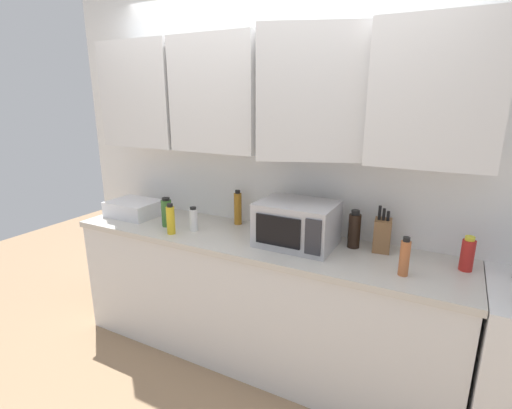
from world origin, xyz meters
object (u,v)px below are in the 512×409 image
(bottle_yellow_mustard, at_px, (171,220))
(bottle_soy_dark, at_px, (354,230))
(bottle_amber_vinegar, at_px, (238,208))
(dish_rack, at_px, (134,208))
(bottle_white_jar, at_px, (194,219))
(microwave, at_px, (297,224))
(bottle_spice_jar, at_px, (405,257))
(knife_block, at_px, (382,235))
(bottle_red_sauce, at_px, (467,254))
(bottle_green_oil, at_px, (167,212))

(bottle_yellow_mustard, bearing_deg, bottle_soy_dark, 16.29)
(bottle_amber_vinegar, bearing_deg, dish_rack, -166.08)
(dish_rack, xyz_separation_m, bottle_amber_vinegar, (0.84, 0.21, 0.06))
(bottle_white_jar, relative_size, bottle_amber_vinegar, 0.67)
(microwave, height_order, bottle_white_jar, microwave)
(bottle_yellow_mustard, distance_m, bottle_spice_jar, 1.51)
(bottle_soy_dark, bearing_deg, knife_block, 7.54)
(bottle_yellow_mustard, relative_size, bottle_red_sauce, 1.10)
(bottle_soy_dark, height_order, bottle_yellow_mustard, bottle_soy_dark)
(knife_block, distance_m, bottle_yellow_mustard, 1.39)
(bottle_soy_dark, xyz_separation_m, bottle_yellow_mustard, (-1.17, -0.34, -0.01))
(dish_rack, height_order, bottle_yellow_mustard, bottle_yellow_mustard)
(knife_block, distance_m, bottle_spice_jar, 0.33)
(dish_rack, distance_m, bottle_spice_jar, 2.04)
(bottle_yellow_mustard, bearing_deg, microwave, 14.34)
(bottle_red_sauce, bearing_deg, bottle_soy_dark, 175.87)
(microwave, relative_size, bottle_white_jar, 2.79)
(microwave, xyz_separation_m, bottle_spice_jar, (0.67, -0.14, -0.04))
(bottle_amber_vinegar, bearing_deg, bottle_yellow_mustard, -127.06)
(bottle_green_oil, xyz_separation_m, bottle_amber_vinegar, (0.43, 0.28, 0.02))
(bottle_white_jar, bearing_deg, bottle_green_oil, -176.86)
(bottle_amber_vinegar, distance_m, bottle_yellow_mustard, 0.50)
(bottle_yellow_mustard, distance_m, bottle_red_sauce, 1.82)
(dish_rack, bearing_deg, bottle_amber_vinegar, 13.92)
(microwave, bearing_deg, bottle_yellow_mustard, -165.66)
(microwave, distance_m, bottle_yellow_mustard, 0.87)
(bottle_white_jar, xyz_separation_m, bottle_yellow_mustard, (-0.10, -0.13, 0.02))
(knife_block, xyz_separation_m, bottle_spice_jar, (0.17, -0.29, -0.00))
(knife_block, distance_m, bottle_red_sauce, 0.46)
(microwave, xyz_separation_m, knife_block, (0.50, 0.15, -0.04))
(microwave, height_order, knife_block, knife_block)
(microwave, height_order, bottle_spice_jar, microwave)
(microwave, bearing_deg, bottle_soy_dark, 21.04)
(bottle_green_oil, bearing_deg, microwave, 5.88)
(dish_rack, distance_m, bottle_amber_vinegar, 0.86)
(bottle_red_sauce, bearing_deg, bottle_yellow_mustard, -170.60)
(knife_block, height_order, bottle_amber_vinegar, knife_block)
(bottle_soy_dark, xyz_separation_m, bottle_amber_vinegar, (-0.87, 0.05, 0.01))
(bottle_white_jar, xyz_separation_m, bottle_red_sauce, (1.70, 0.17, 0.01))
(bottle_red_sauce, bearing_deg, bottle_amber_vinegar, 176.20)
(dish_rack, height_order, bottle_red_sauce, bottle_red_sauce)
(bottle_green_oil, relative_size, bottle_spice_jar, 1.00)
(microwave, relative_size, bottle_yellow_mustard, 2.24)
(dish_rack, bearing_deg, bottle_spice_jar, -3.24)
(bottle_white_jar, distance_m, bottle_spice_jar, 1.41)
(bottle_soy_dark, distance_m, bottle_red_sauce, 0.63)
(bottle_green_oil, xyz_separation_m, bottle_white_jar, (0.23, 0.01, -0.02))
(bottle_soy_dark, bearing_deg, bottle_white_jar, -168.66)
(dish_rack, bearing_deg, bottle_white_jar, -5.72)
(microwave, height_order, bottle_yellow_mustard, microwave)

